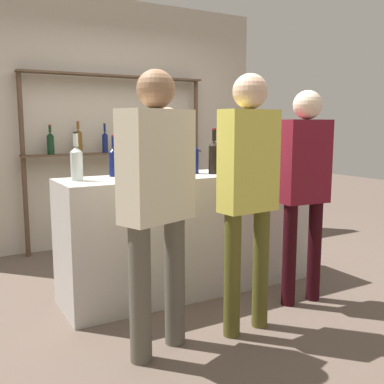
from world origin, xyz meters
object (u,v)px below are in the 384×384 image
(counter_bottle_5, at_px, (135,162))
(customer_left, at_px, (157,192))
(counter_bottle_0, at_px, (231,156))
(counter_bottle_2, at_px, (214,156))
(customer_center, at_px, (248,181))
(wine_glass, at_px, (245,157))
(cork_jar, at_px, (287,161))
(server_behind_counter, at_px, (168,174))
(counter_bottle_3, at_px, (114,161))
(counter_bottle_1, at_px, (194,158))
(customer_right, at_px, (305,178))
(counter_bottle_4, at_px, (77,162))

(counter_bottle_5, xyz_separation_m, customer_left, (-0.16, -0.71, -0.12))
(counter_bottle_0, xyz_separation_m, counter_bottle_2, (-0.25, -0.11, 0.01))
(customer_center, bearing_deg, wine_glass, -40.30)
(counter_bottle_0, relative_size, customer_center, 0.20)
(counter_bottle_5, bearing_deg, customer_left, -102.99)
(counter_bottle_0, xyz_separation_m, cork_jar, (0.49, -0.18, -0.06))
(counter_bottle_0, height_order, cork_jar, counter_bottle_0)
(server_behind_counter, bearing_deg, counter_bottle_3, -53.49)
(counter_bottle_1, xyz_separation_m, counter_bottle_2, (0.14, -0.09, 0.01))
(customer_right, relative_size, server_behind_counter, 1.06)
(counter_bottle_0, relative_size, counter_bottle_4, 0.98)
(counter_bottle_2, xyz_separation_m, customer_center, (-0.26, -0.82, -0.10))
(customer_center, relative_size, customer_right, 1.04)
(customer_center, bearing_deg, customer_left, 81.82)
(counter_bottle_2, relative_size, counter_bottle_5, 1.11)
(counter_bottle_3, xyz_separation_m, counter_bottle_5, (0.06, -0.29, 0.01))
(counter_bottle_3, height_order, server_behind_counter, server_behind_counter)
(counter_bottle_1, xyz_separation_m, customer_right, (0.56, -0.73, -0.13))
(server_behind_counter, bearing_deg, counter_bottle_2, 7.61)
(counter_bottle_3, bearing_deg, counter_bottle_5, -77.99)
(server_behind_counter, bearing_deg, customer_right, 22.19)
(customer_left, bearing_deg, wine_glass, -74.38)
(customer_center, distance_m, server_behind_counter, 1.55)
(wine_glass, relative_size, cork_jar, 0.98)
(counter_bottle_0, relative_size, customer_left, 0.21)
(counter_bottle_3, height_order, cork_jar, counter_bottle_3)
(cork_jar, height_order, server_behind_counter, server_behind_counter)
(cork_jar, relative_size, customer_left, 0.09)
(counter_bottle_4, bearing_deg, counter_bottle_1, -0.20)
(counter_bottle_2, bearing_deg, counter_bottle_3, 164.34)
(counter_bottle_1, distance_m, cork_jar, 0.90)
(counter_bottle_0, height_order, customer_left, customer_left)
(counter_bottle_1, relative_size, counter_bottle_4, 0.99)
(counter_bottle_4, height_order, server_behind_counter, server_behind_counter)
(cork_jar, relative_size, customer_right, 0.09)
(counter_bottle_1, bearing_deg, server_behind_counter, 82.82)
(customer_left, height_order, customer_center, customer_center)
(customer_center, height_order, customer_right, customer_center)
(counter_bottle_3, distance_m, server_behind_counter, 0.90)
(counter_bottle_4, bearing_deg, customer_right, -25.36)
(customer_right, xyz_separation_m, server_behind_counter, (-0.48, 1.35, -0.07))
(counter_bottle_1, height_order, customer_center, customer_center)
(counter_bottle_1, distance_m, counter_bottle_3, 0.67)
(counter_bottle_1, relative_size, customer_center, 0.21)
(counter_bottle_3, height_order, counter_bottle_4, counter_bottle_4)
(counter_bottle_5, distance_m, server_behind_counter, 1.05)
(customer_left, xyz_separation_m, server_behind_counter, (0.84, 1.50, -0.08))
(wine_glass, bearing_deg, counter_bottle_2, -159.92)
(counter_bottle_5, bearing_deg, customer_right, -26.22)
(counter_bottle_1, relative_size, customer_right, 0.21)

